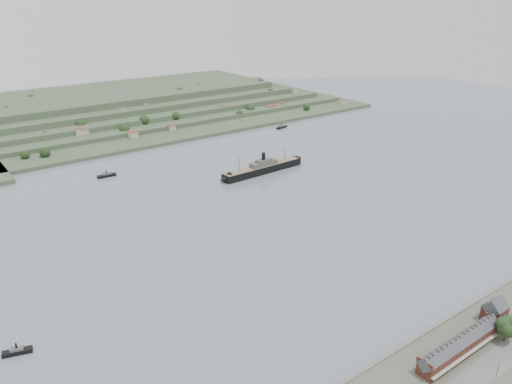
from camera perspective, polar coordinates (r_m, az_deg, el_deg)
ground at (r=369.74m, az=0.67°, el=-4.04°), size 1400.00×1400.00×0.00m
near_shore at (r=269.43m, az=26.73°, el=-17.59°), size 220.00×80.00×2.60m
terrace_row at (r=264.71m, az=22.24°, el=-15.92°), size 55.60×9.80×11.07m
gabled_building at (r=293.58m, az=25.61°, el=-12.14°), size 10.40×10.18×14.09m
far_peninsula at (r=712.17m, az=-17.14°, el=8.87°), size 760.00×309.00×30.00m
steamship at (r=476.31m, az=0.47°, el=2.65°), size 98.34×14.73×23.59m
tugboat at (r=276.78m, az=-25.62°, el=-16.09°), size 14.05×7.45×6.11m
ferry_west at (r=488.55m, az=-16.71°, el=1.85°), size 17.70×5.78×6.55m
ferry_east at (r=639.36m, az=2.96°, el=7.44°), size 17.62×8.32×6.37m
fig_tree at (r=280.39m, az=26.91°, el=-13.57°), size 12.30×10.65×13.73m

